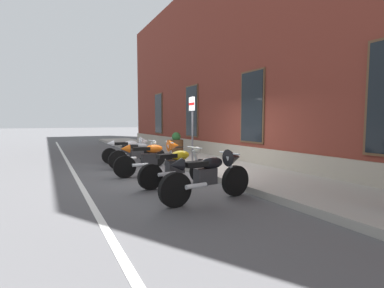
% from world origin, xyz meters
% --- Properties ---
extents(ground_plane, '(140.00, 140.00, 0.00)m').
position_xyz_m(ground_plane, '(0.00, 0.00, 0.00)').
color(ground_plane, '#4C4C4F').
extents(sidewalk, '(33.06, 2.49, 0.15)m').
position_xyz_m(sidewalk, '(0.00, 1.25, 0.08)').
color(sidewalk, gray).
rests_on(sidewalk, ground_plane).
extents(lane_stripe, '(33.06, 0.12, 0.01)m').
position_xyz_m(lane_stripe, '(0.00, -3.20, 0.00)').
color(lane_stripe, silver).
rests_on(lane_stripe, ground_plane).
extents(brick_pub_facade, '(27.06, 6.50, 8.17)m').
position_xyz_m(brick_pub_facade, '(-0.00, 5.69, 4.08)').
color(brick_pub_facade, maroon).
rests_on(brick_pub_facade, ground_plane).
extents(motorcycle_white_sport, '(0.62, 2.01, 0.99)m').
position_xyz_m(motorcycle_white_sport, '(-3.01, -1.03, 0.55)').
color(motorcycle_white_sport, black).
rests_on(motorcycle_white_sport, ground_plane).
extents(motorcycle_grey_naked, '(0.62, 2.05, 0.94)m').
position_xyz_m(motorcycle_grey_naked, '(-1.60, -1.13, 0.48)').
color(motorcycle_grey_naked, black).
rests_on(motorcycle_grey_naked, ground_plane).
extents(motorcycle_orange_sport, '(0.62, 2.17, 1.05)m').
position_xyz_m(motorcycle_orange_sport, '(-0.06, -1.14, 0.57)').
color(motorcycle_orange_sport, black).
rests_on(motorcycle_orange_sport, ground_plane).
extents(motorcycle_yellow_naked, '(0.62, 2.06, 0.94)m').
position_xyz_m(motorcycle_yellow_naked, '(1.45, -1.07, 0.47)').
color(motorcycle_yellow_naked, black).
rests_on(motorcycle_yellow_naked, ground_plane).
extents(motorcycle_black_sport, '(0.62, 2.14, 1.01)m').
position_xyz_m(motorcycle_black_sport, '(2.96, -1.03, 0.55)').
color(motorcycle_black_sport, black).
rests_on(motorcycle_black_sport, ground_plane).
extents(parking_sign, '(0.36, 0.07, 2.26)m').
position_xyz_m(parking_sign, '(-0.44, 0.34, 1.62)').
color(parking_sign, '#4C4C51').
rests_on(parking_sign, sidewalk).
extents(barrel_planter, '(0.66, 0.66, 0.96)m').
position_xyz_m(barrel_planter, '(-3.74, 1.27, 0.55)').
color(barrel_planter, brown).
rests_on(barrel_planter, sidewalk).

